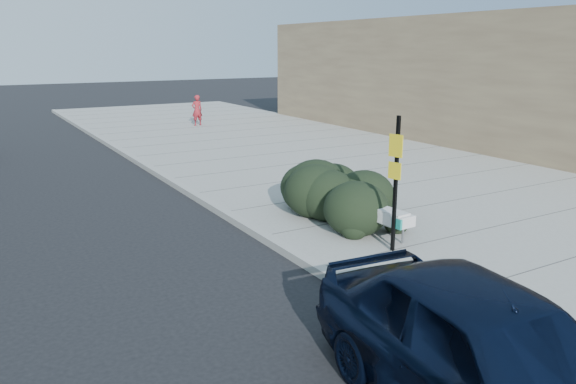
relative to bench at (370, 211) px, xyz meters
name	(u,v)px	position (x,y,z in m)	size (l,w,h in m)	color
ground	(320,275)	(-1.89, -1.00, -0.66)	(120.00, 120.00, 0.00)	black
sidewalk_near	(383,179)	(3.71, 4.00, -0.58)	(11.20, 50.00, 0.15)	gray
curb_near	(210,204)	(-1.89, 4.00, -0.57)	(0.22, 50.00, 0.17)	#9E9E99
bench	(370,211)	(0.00, 0.00, 0.00)	(0.59, 2.16, 0.64)	gray
bike_rack	(347,207)	(-0.25, 0.48, 0.00)	(0.27, 0.53, 0.83)	black
sign_post	(395,176)	(-0.25, -1.00, 0.96)	(0.12, 0.30, 2.58)	black
hedge	(343,186)	(0.39, 1.50, 0.16)	(1.77, 3.53, 1.32)	black
sedan_navy	(490,360)	(-2.69, -5.33, 0.16)	(1.92, 4.77, 1.62)	black
pedestrian	(197,110)	(3.16, 17.59, 0.25)	(0.55, 0.36, 1.50)	maroon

